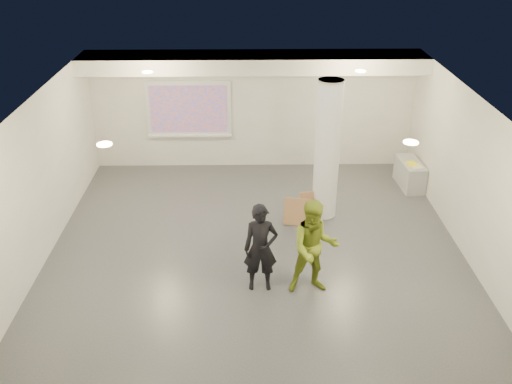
{
  "coord_description": "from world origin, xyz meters",
  "views": [
    {
      "loc": [
        -0.17,
        -9.12,
        6.0
      ],
      "look_at": [
        0.0,
        0.4,
        1.25
      ],
      "focal_mm": 40.0,
      "sensor_mm": 36.0,
      "label": 1
    }
  ],
  "objects_px": {
    "credenza": "(410,174)",
    "man": "(314,248)",
    "column": "(327,151)",
    "woman": "(261,248)",
    "projection_screen": "(189,110)"
  },
  "relations": [
    {
      "from": "credenza",
      "to": "man",
      "type": "relative_size",
      "value": 0.63
    },
    {
      "from": "column",
      "to": "credenza",
      "type": "bearing_deg",
      "value": 31.56
    },
    {
      "from": "credenza",
      "to": "man",
      "type": "distance_m",
      "value": 4.98
    },
    {
      "from": "column",
      "to": "woman",
      "type": "height_order",
      "value": "column"
    },
    {
      "from": "column",
      "to": "man",
      "type": "height_order",
      "value": "column"
    },
    {
      "from": "projection_screen",
      "to": "column",
      "type": "bearing_deg",
      "value": -40.56
    },
    {
      "from": "woman",
      "to": "man",
      "type": "xyz_separation_m",
      "value": [
        0.9,
        -0.09,
        0.06
      ]
    },
    {
      "from": "credenza",
      "to": "woman",
      "type": "bearing_deg",
      "value": -136.22
    },
    {
      "from": "woman",
      "to": "column",
      "type": "bearing_deg",
      "value": 60.68
    },
    {
      "from": "projection_screen",
      "to": "woman",
      "type": "height_order",
      "value": "projection_screen"
    },
    {
      "from": "column",
      "to": "credenza",
      "type": "distance_m",
      "value": 2.86
    },
    {
      "from": "credenza",
      "to": "man",
      "type": "bearing_deg",
      "value": -127.75
    },
    {
      "from": "column",
      "to": "projection_screen",
      "type": "bearing_deg",
      "value": 139.44
    },
    {
      "from": "column",
      "to": "woman",
      "type": "distance_m",
      "value": 3.1
    },
    {
      "from": "column",
      "to": "man",
      "type": "distance_m",
      "value": 2.87
    }
  ]
}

